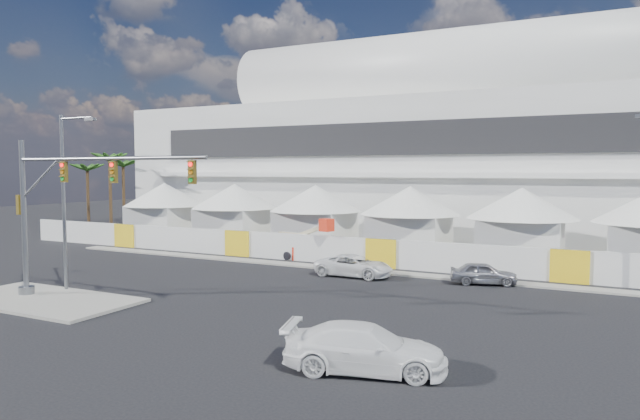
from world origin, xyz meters
The scene contains 15 objects.
ground centered at (0.00, 0.00, 0.00)m, with size 160.00×160.00×0.00m, color black.
median_island centered at (-6.00, -3.00, 0.07)m, with size 10.00×5.00×0.15m, color gray.
far_curb centered at (20.00, 12.50, 0.06)m, with size 80.00×1.20×0.12m, color gray.
stadium centered at (8.71, 41.50, 9.45)m, with size 80.00×24.80×21.98m.
tent_row centered at (0.50, 24.00, 3.15)m, with size 53.40×8.40×5.40m.
hoarding_fence centered at (6.00, 14.50, 1.00)m, with size 70.00×0.25×2.00m, color silver.
palm_cluster centered at (-33.46, 29.50, 6.88)m, with size 10.60×10.60×8.55m.
sedan_silver centered at (13.46, 11.71, 0.66)m, with size 3.87×1.56×1.32m, color #9C9CA1.
pickup_curb centered at (5.61, 10.57, 0.69)m, with size 4.95×2.28×1.38m, color white.
pickup_near centered at (12.74, -5.06, 0.79)m, with size 5.48×2.23×1.59m, color white.
lot_car_a centered at (18.23, 18.61, 0.65)m, with size 3.94×1.37×1.30m, color silver.
lot_car_c centered at (-13.35, 18.28, 0.76)m, with size 5.26×2.14×1.53m, color #A4A3A8.
traffic_mast centered at (-5.20, -2.64, 4.77)m, with size 12.50×0.80×8.18m.
streetlight_median centered at (-6.66, -0.80, 5.67)m, with size 2.66×0.27×9.61m.
boom_lift centered at (-1.66, 15.50, 0.88)m, with size 6.63×2.34×3.26m.
Camera 1 is at (19.79, -22.46, 6.75)m, focal length 32.00 mm.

